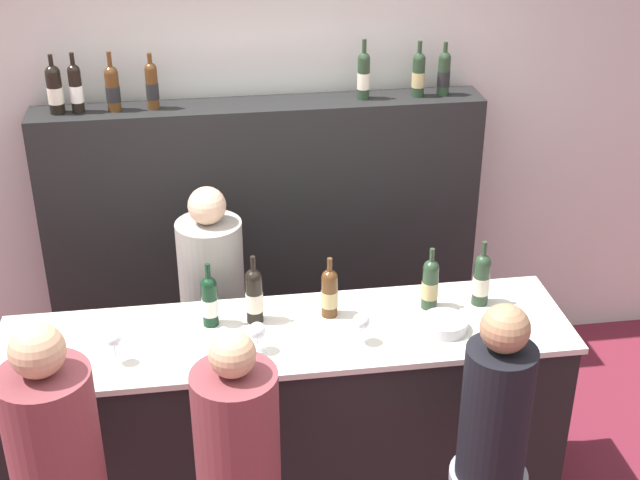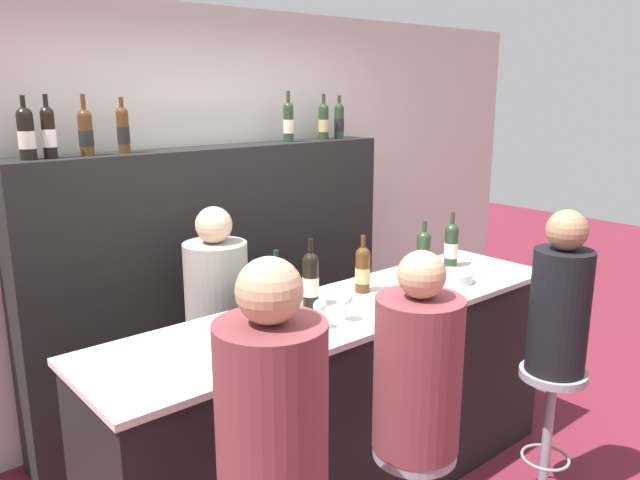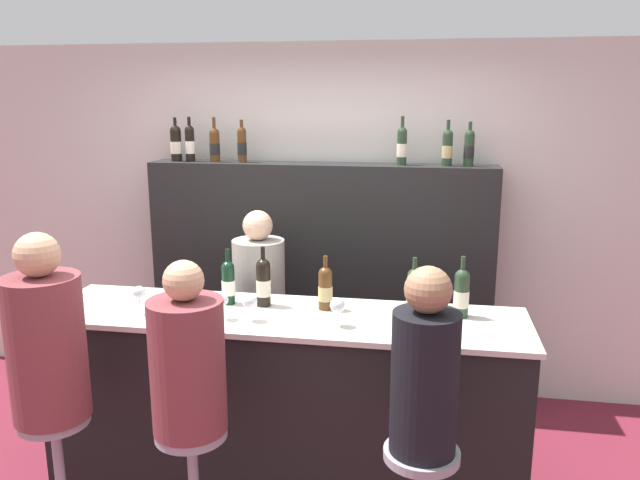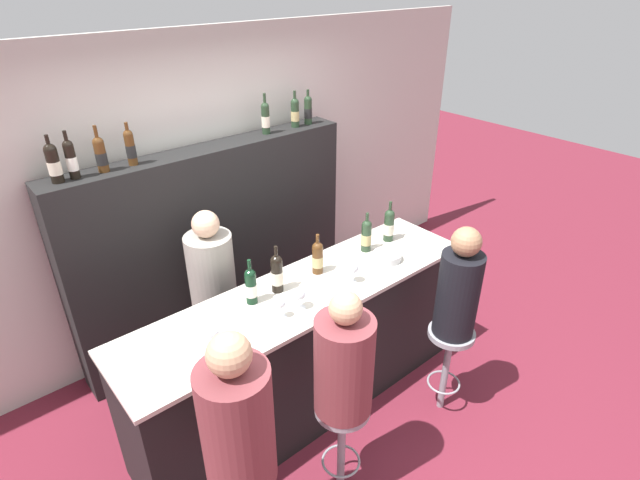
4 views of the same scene
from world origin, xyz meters
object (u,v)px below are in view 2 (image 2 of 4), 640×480
guest_seated_middle (418,367)px  bartender (219,351)px  wine_bottle_backbar_3 (123,129)px  wine_glass_1 (320,308)px  wine_glass_3 (412,279)px  wine_glass_0 (229,330)px  wine_bottle_backbar_0 (26,133)px  guest_seated_right (560,301)px  wine_bottle_counter_4 (451,245)px  wine_bottle_counter_0 (277,290)px  wine_glass_2 (344,300)px  wine_bottle_backbar_4 (288,121)px  wine_bottle_backbar_1 (49,132)px  wine_bottle_counter_2 (363,269)px  metal_bowl (454,277)px  wine_bottle_backbar_6 (339,120)px  wine_bottle_backbar_2 (86,132)px  wine_bottle_counter_3 (423,253)px  bar_stool_right (550,402)px  wine_bottle_backbar_5 (324,121)px  wine_bottle_counter_1 (311,279)px  guest_seated_left (272,415)px

guest_seated_middle → bartender: 1.44m
wine_bottle_backbar_3 → wine_glass_1: bearing=-78.4°
wine_glass_3 → wine_glass_0: bearing=180.0°
wine_bottle_backbar_0 → guest_seated_right: size_ratio=0.38×
wine_bottle_counter_4 → wine_glass_0: bearing=-171.6°
wine_bottle_counter_0 → wine_bottle_backbar_3: size_ratio=1.07×
wine_glass_1 → wine_glass_2: size_ratio=0.94×
wine_bottle_backbar_0 → wine_bottle_backbar_4: wine_bottle_backbar_4 is taller
wine_glass_3 → wine_glass_1: bearing=180.0°
wine_bottle_backbar_0 → guest_seated_middle: size_ratio=0.39×
wine_bottle_backbar_1 → wine_bottle_backbar_3: (0.39, 0.00, -0.00)m
wine_bottle_counter_2 → metal_bowl: 0.55m
wine_glass_1 → wine_bottle_backbar_4: bearing=57.1°
wine_bottle_backbar_6 → guest_seated_middle: (-1.29, -1.89, -0.81)m
wine_glass_2 → bartender: size_ratio=0.10×
wine_bottle_backbar_1 → wine_glass_2: 1.72m
wine_bottle_backbar_4 → guest_seated_right: size_ratio=0.40×
wine_glass_3 → guest_seated_middle: (-0.59, -0.55, -0.10)m
wine_bottle_backbar_2 → wine_glass_3: bearing=-50.7°
wine_bottle_counter_3 → wine_bottle_backbar_3: bearing=139.6°
wine_glass_1 → bar_stool_right: wine_glass_1 is taller
wine_bottle_backbar_3 → bar_stool_right: size_ratio=0.41×
wine_bottle_backbar_1 → wine_bottle_backbar_2: (0.19, 0.00, -0.01)m
wine_bottle_backbar_4 → wine_bottle_backbar_3: bearing=180.0°
wine_bottle_backbar_4 → bartender: (-0.89, -0.50, -1.20)m
wine_bottle_backbar_5 → wine_glass_1: wine_bottle_backbar_5 is taller
wine_bottle_backbar_4 → bartender: size_ratio=0.22×
wine_bottle_counter_1 → bar_stool_right: size_ratio=0.47×
wine_bottle_backbar_6 → guest_seated_middle: 2.43m
wine_bottle_backbar_1 → wine_glass_2: (0.81, -1.33, -0.73)m
wine_bottle_backbar_3 → wine_glass_0: bearing=-98.4°
wine_bottle_backbar_3 → guest_seated_right: bearing=-54.7°
wine_bottle_backbar_5 → bar_stool_right: bearing=-93.2°
wine_bottle_backbar_4 → wine_bottle_backbar_2: bearing=180.0°
wine_bottle_backbar_3 → bartender: (0.24, -0.50, -1.20)m
wine_bottle_counter_3 → guest_seated_right: bearing=-85.1°
guest_seated_left → guest_seated_middle: (0.69, 0.00, -0.05)m
wine_bottle_backbar_0 → wine_bottle_backbar_2: (0.29, 0.00, -0.01)m
wine_bottle_backbar_4 → metal_bowl: (0.15, -1.28, -0.80)m
wine_bottle_counter_0 → guest_seated_left: bearing=-127.5°
wine_bottle_backbar_3 → guest_seated_middle: size_ratio=0.38×
wine_bottle_backbar_4 → wine_glass_3: 1.53m
wine_bottle_counter_1 → bar_stool_right: wine_bottle_counter_1 is taller
wine_bottle_counter_3 → wine_bottle_backbar_6: bearing=73.5°
wine_bottle_backbar_4 → wine_bottle_backbar_0: bearing=180.0°
guest_seated_right → wine_glass_2: bearing=148.7°
wine_bottle_counter_1 → wine_glass_1: bearing=-121.7°
wine_bottle_counter_0 → wine_bottle_backbar_1: 1.43m
metal_bowl → guest_seated_middle: size_ratio=0.27×
wine_glass_1 → metal_bowl: 1.02m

